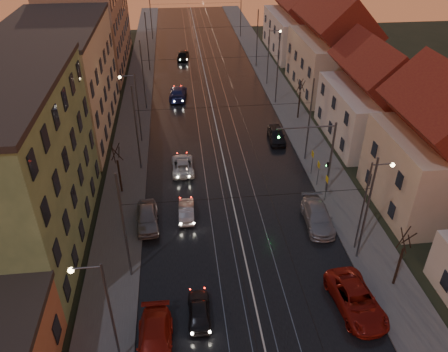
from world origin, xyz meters
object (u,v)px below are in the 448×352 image
object	(u,v)px
street_lamp_0	(104,306)
street_lamp_3	(271,52)
parked_left_2	(155,343)
parked_right_0	(356,300)
driving_car_2	(183,165)
driving_car_3	(178,93)
driving_car_4	(183,55)
parked_right_1	(318,217)
street_lamp_2	(135,102)
traffic_light_mast	(321,150)
driving_car_0	(199,310)
parked_right_2	(277,135)
driving_car_1	(186,211)
street_lamp_1	(369,199)
parked_left_3	(147,217)

from	to	relation	value
street_lamp_0	street_lamp_3	xyz separation A→B (m)	(18.21, 44.00, 0.00)
parked_left_2	parked_right_0	size ratio (longest dim) A/B	0.93
street_lamp_0	driving_car_2	xyz separation A→B (m)	(4.76, 21.32, -4.24)
driving_car_3	parked_left_2	world-z (taller)	driving_car_3
driving_car_3	driving_car_4	world-z (taller)	driving_car_3
driving_car_4	parked_right_1	bearing A→B (deg)	108.20
driving_car_4	parked_right_0	xyz separation A→B (m)	(9.81, -54.97, 0.01)
street_lamp_2	traffic_light_mast	size ratio (longest dim) A/B	1.11
traffic_light_mast	driving_car_4	bearing A→B (deg)	105.10
driving_car_0	driving_car_2	distance (m)	18.61
street_lamp_3	driving_car_2	xyz separation A→B (m)	(-13.45, -22.68, -4.24)
street_lamp_2	parked_right_0	bearing A→B (deg)	-58.48
parked_right_1	parked_right_2	world-z (taller)	parked_right_1
street_lamp_2	traffic_light_mast	distance (m)	20.89
street_lamp_2	street_lamp_3	xyz separation A→B (m)	(18.21, 16.00, 0.00)
street_lamp_3	parked_right_0	distance (m)	42.00
street_lamp_0	parked_right_1	distance (m)	19.94
driving_car_4	parked_right_2	bearing A→B (deg)	113.34
parked_right_2	driving_car_1	bearing A→B (deg)	-126.67
driving_car_0	driving_car_4	world-z (taller)	driving_car_4
driving_car_3	street_lamp_3	bearing A→B (deg)	-159.38
driving_car_2	parked_right_1	bearing A→B (deg)	137.58
driving_car_3	driving_car_2	bearing A→B (deg)	95.19
street_lamp_0	driving_car_1	size ratio (longest dim) A/B	2.15
driving_car_2	street_lamp_0	bearing A→B (deg)	76.86
driving_car_0	parked_left_2	bearing A→B (deg)	40.42
driving_car_1	street_lamp_0	bearing A→B (deg)	71.86
driving_car_2	driving_car_4	bearing A→B (deg)	-92.49
street_lamp_1	driving_car_3	distance (m)	35.20
parked_right_1	driving_car_1	bearing A→B (deg)	171.72
driving_car_1	driving_car_4	bearing A→B (deg)	-90.15
parked_left_2	parked_left_3	size ratio (longest dim) A/B	1.17
street_lamp_1	driving_car_0	size ratio (longest dim) A/B	2.17
driving_car_0	parked_right_1	distance (m)	13.71
street_lamp_1	parked_left_3	distance (m)	17.89
street_lamp_1	traffic_light_mast	xyz separation A→B (m)	(-1.11, 8.00, -0.29)
traffic_light_mast	parked_right_0	distance (m)	14.30
parked_left_2	parked_right_0	world-z (taller)	parked_right_0
driving_car_3	parked_right_2	xyz separation A→B (m)	(10.84, -13.80, -0.04)
parked_left_3	driving_car_2	bearing A→B (deg)	65.55
street_lamp_3	driving_car_1	distance (m)	33.45
driving_car_1	parked_left_2	distance (m)	13.43
street_lamp_2	parked_right_0	distance (m)	30.46
driving_car_3	parked_right_0	world-z (taller)	parked_right_0
street_lamp_0	parked_left_2	size ratio (longest dim) A/B	1.51
street_lamp_1	driving_car_1	distance (m)	15.14
traffic_light_mast	driving_car_1	bearing A→B (deg)	-169.13
street_lamp_3	driving_car_1	world-z (taller)	street_lamp_3
street_lamp_2	parked_left_2	distance (m)	27.98
parked_right_2	parked_left_2	bearing A→B (deg)	-113.52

